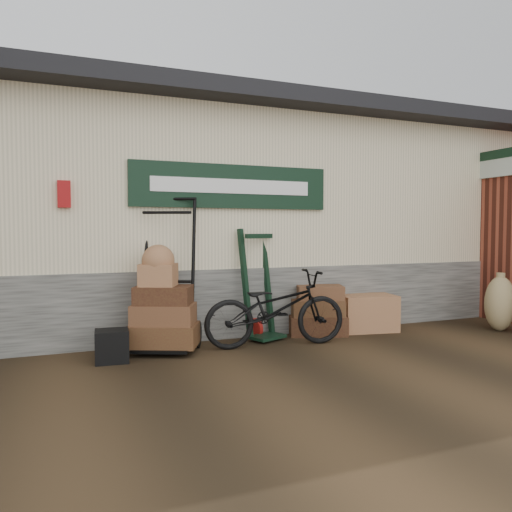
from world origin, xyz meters
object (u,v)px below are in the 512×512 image
(porter_trolley, at_px, (167,271))
(wicker_hamper, at_px, (367,313))
(green_barrow, at_px, (259,284))
(black_trunk, at_px, (112,346))
(suitcase_stack, at_px, (317,309))
(bicycle, at_px, (276,304))

(porter_trolley, relative_size, wicker_hamper, 2.40)
(green_barrow, xyz_separation_m, black_trunk, (-1.88, -0.46, -0.53))
(porter_trolley, height_order, suitcase_stack, porter_trolley)
(wicker_hamper, relative_size, black_trunk, 2.22)
(suitcase_stack, distance_m, wicker_hamper, 0.76)
(porter_trolley, bearing_deg, suitcase_stack, 26.45)
(suitcase_stack, xyz_separation_m, wicker_hamper, (0.76, -0.05, -0.08))
(green_barrow, distance_m, black_trunk, 2.01)
(suitcase_stack, distance_m, black_trunk, 2.75)
(porter_trolley, distance_m, green_barrow, 1.22)
(porter_trolley, bearing_deg, black_trunk, -126.58)
(wicker_hamper, xyz_separation_m, black_trunk, (-3.47, -0.37, -0.08))
(porter_trolley, distance_m, suitcase_stack, 2.11)
(wicker_hamper, bearing_deg, black_trunk, -173.84)
(black_trunk, bearing_deg, porter_trolley, 28.47)
(bicycle, bearing_deg, wicker_hamper, -70.59)
(bicycle, bearing_deg, green_barrow, 9.01)
(black_trunk, bearing_deg, bicycle, -0.05)
(black_trunk, distance_m, bicycle, 1.93)
(green_barrow, height_order, black_trunk, green_barrow)
(green_barrow, bearing_deg, bicycle, -109.00)
(suitcase_stack, height_order, bicycle, bicycle)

